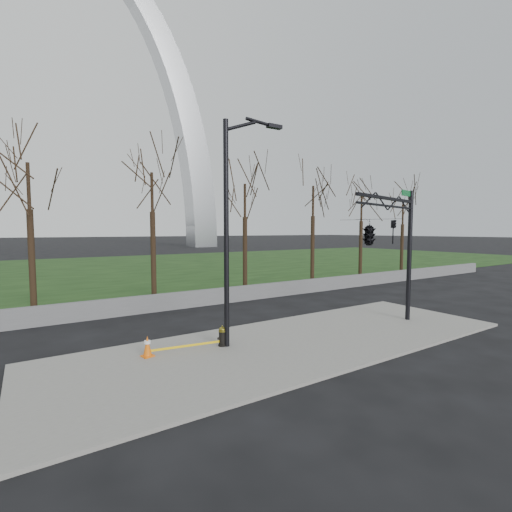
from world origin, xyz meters
TOP-DOWN VIEW (x-y plane):
  - ground at (0.00, 0.00)m, footprint 500.00×500.00m
  - sidewalk at (0.00, 0.00)m, footprint 18.00×6.00m
  - grass_strip at (0.00, 30.00)m, footprint 120.00×40.00m
  - guardrail at (0.00, 8.00)m, footprint 60.00×0.30m
  - gateway_arch at (0.00, 75.00)m, footprint 66.00×6.00m
  - tree_row at (1.57, 12.00)m, footprint 49.14×4.00m
  - fire_hydrant at (-2.57, 0.95)m, footprint 0.46×0.30m
  - traffic_cone at (-5.13, 1.33)m, footprint 0.42×0.42m
  - street_light at (-2.22, 0.85)m, footprint 2.39×0.27m
  - traffic_signal_mast at (3.23, -1.07)m, footprint 4.98×2.54m
  - caution_tape at (-3.77, 1.13)m, footprint 2.69×0.48m

SIDE VIEW (x-z plane):
  - ground at x=0.00m, z-range 0.00..0.00m
  - grass_strip at x=0.00m, z-range 0.00..0.06m
  - sidewalk at x=0.00m, z-range 0.00..0.10m
  - caution_tape at x=-3.77m, z-range 0.10..0.49m
  - fire_hydrant at x=-2.57m, z-range 0.07..0.81m
  - traffic_cone at x=-5.13m, z-range 0.10..0.78m
  - guardrail at x=0.00m, z-range 0.00..0.90m
  - traffic_signal_mast at x=3.23m, z-range 1.15..7.15m
  - tree_row at x=1.57m, z-range 0.00..8.61m
  - street_light at x=-2.22m, z-range 0.59..8.80m
  - gateway_arch at x=0.00m, z-range 0.00..65.00m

